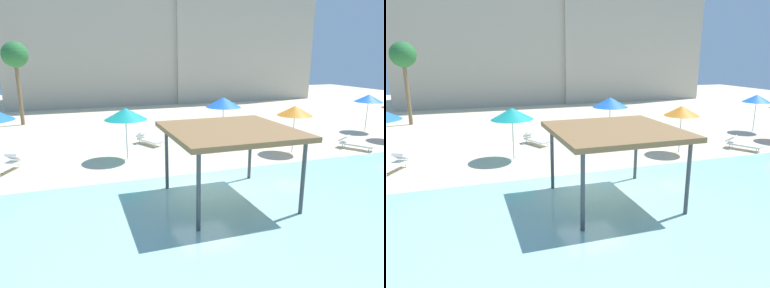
# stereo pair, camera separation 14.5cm
# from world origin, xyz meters

# --- Properties ---
(ground_plane) EXTENTS (80.00, 80.00, 0.00)m
(ground_plane) POSITION_xyz_m (0.00, 0.00, 0.00)
(ground_plane) COLOR beige
(lagoon_water) EXTENTS (44.00, 13.50, 0.04)m
(lagoon_water) POSITION_xyz_m (0.00, -5.25, 0.02)
(lagoon_water) COLOR #99D1C6
(lagoon_water) RESTS_ON ground
(shade_pavilion) EXTENTS (4.41, 4.41, 2.77)m
(shade_pavilion) POSITION_xyz_m (0.21, -1.73, 2.60)
(shade_pavilion) COLOR #42474C
(shade_pavilion) RESTS_ON ground
(beach_umbrella_blue_0) EXTENTS (1.90, 1.90, 2.61)m
(beach_umbrella_blue_0) POSITION_xyz_m (14.61, 6.32, 2.34)
(beach_umbrella_blue_0) COLOR silver
(beach_umbrella_blue_0) RESTS_ON ground
(beach_umbrella_blue_1) EXTENTS (2.12, 2.12, 2.85)m
(beach_umbrella_blue_1) POSITION_xyz_m (3.48, 6.20, 2.56)
(beach_umbrella_blue_1) COLOR silver
(beach_umbrella_blue_1) RESTS_ON ground
(beach_umbrella_orange_3) EXTENTS (1.92, 1.92, 2.60)m
(beach_umbrella_orange_3) POSITION_xyz_m (6.44, 3.28, 2.33)
(beach_umbrella_orange_3) COLOR silver
(beach_umbrella_orange_3) RESTS_ON ground
(beach_umbrella_teal_7) EXTENTS (2.17, 2.17, 2.69)m
(beach_umbrella_teal_7) POSITION_xyz_m (-2.51, 4.91, 2.39)
(beach_umbrella_teal_7) COLOR silver
(beach_umbrella_teal_7) RESTS_ON ground
(lounge_chair_0) EXTENTS (1.28, 1.98, 0.74)m
(lounge_chair_0) POSITION_xyz_m (6.06, 5.86, 0.33)
(lounge_chair_0) COLOR white
(lounge_chair_0) RESTS_ON ground
(lounge_chair_2) EXTENTS (1.47, 1.94, 0.74)m
(lounge_chair_2) POSITION_xyz_m (10.23, 2.71, 0.33)
(lounge_chair_2) COLOR white
(lounge_chair_2) RESTS_ON ground
(lounge_chair_3) EXTENTS (1.38, 1.97, 0.74)m
(lounge_chair_3) POSITION_xyz_m (-8.15, 4.69, 0.33)
(lounge_chair_3) COLOR white
(lounge_chair_3) RESTS_ON ground
(lounge_chair_4) EXTENTS (1.38, 1.96, 0.74)m
(lounge_chair_4) POSITION_xyz_m (-0.84, 7.61, 0.33)
(lounge_chair_4) COLOR white
(lounge_chair_4) RESTS_ON ground
(palm_tree_1) EXTENTS (1.90, 1.90, 6.26)m
(palm_tree_1) POSITION_xyz_m (-8.78, 16.75, 5.16)
(palm_tree_1) COLOR brown
(palm_tree_1) RESTS_ON ground
(hotel_block_0) EXTENTS (22.05, 10.52, 19.37)m
(hotel_block_0) POSITION_xyz_m (-0.20, 29.38, 9.68)
(hotel_block_0) COLOR #B2A893
(hotel_block_0) RESTS_ON ground
(hotel_block_1) EXTENTS (16.86, 11.66, 16.17)m
(hotel_block_1) POSITION_xyz_m (14.34, 29.55, 8.09)
(hotel_block_1) COLOR #B2A893
(hotel_block_1) RESTS_ON ground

